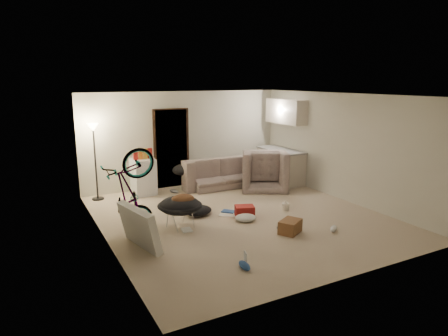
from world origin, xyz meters
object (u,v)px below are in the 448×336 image
kitchen_counter (280,166)px  mini_fridge (143,177)px  juicer (285,206)px  drink_case_a (290,227)px  floor_lamp (94,145)px  armchair (263,173)px  sofa (216,175)px  drink_case_b (245,211)px  saucer_chair (180,209)px  tv_box (139,227)px  bicycle (130,213)px

kitchen_counter → mini_fridge: size_ratio=1.67×
juicer → drink_case_a: bearing=-122.6°
floor_lamp → kitchen_counter: floor_lamp is taller
floor_lamp → armchair: 4.31m
sofa → mini_fridge: 1.97m
floor_lamp → sofa: floor_lamp is taller
drink_case_b → saucer_chair: bearing=-161.4°
armchair → drink_case_b: armchair is taller
armchair → juicer: (-0.63, -1.85, -0.28)m
floor_lamp → drink_case_b: (2.49, -2.67, -1.19)m
tv_box → drink_case_a: tv_box is taller
drink_case_a → armchair: bearing=36.4°
saucer_chair → tv_box: 1.11m
floor_lamp → sofa: size_ratio=0.89×
sofa → drink_case_b: (-0.58, -2.47, -0.18)m
kitchen_counter → armchair: kitchen_counter is taller
sofa → armchair: armchair is taller
tv_box → drink_case_b: 2.46m
saucer_chair → bicycle: bearing=-179.4°
kitchen_counter → drink_case_a: bearing=-122.8°
sofa → mini_fridge: size_ratio=2.27×
saucer_chair → drink_case_b: bearing=-1.5°
kitchen_counter → drink_case_a: kitchen_counter is taller
floor_lamp → mini_fridge: (1.10, -0.10, -0.86)m
tv_box → drink_case_a: size_ratio=2.50×
kitchen_counter → bicycle: bearing=-157.2°
drink_case_b → tv_box: bearing=-147.4°
armchair → drink_case_b: (-1.63, -1.78, -0.26)m
bicycle → mini_fridge: 2.73m
mini_fridge → drink_case_b: size_ratio=2.31×
kitchen_counter → saucer_chair: kitchen_counter is taller
drink_case_b → juicer: bearing=16.1°
floor_lamp → sofa: 3.23m
floor_lamp → armchair: floor_lamp is taller
kitchen_counter → tv_box: 5.37m
mini_fridge → floor_lamp: bearing=171.6°
kitchen_counter → juicer: 2.51m
bicycle → armchair: bearing=-68.0°
sofa → juicer: sofa is taller
mini_fridge → saucer_chair: 2.53m
drink_case_b → juicer: same height
saucer_chair → drink_case_b: 1.45m
floor_lamp → tv_box: bearing=-88.2°
sofa → tv_box: (-2.97, -3.00, 0.06)m
mini_fridge → drink_case_b: (1.39, -2.57, -0.34)m
floor_lamp → drink_case_b: bearing=-47.0°
armchair → saucer_chair: bearing=57.8°
armchair → saucer_chair: size_ratio=1.35×
armchair → drink_case_a: 3.28m
bicycle → mini_fridge: bicycle is taller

